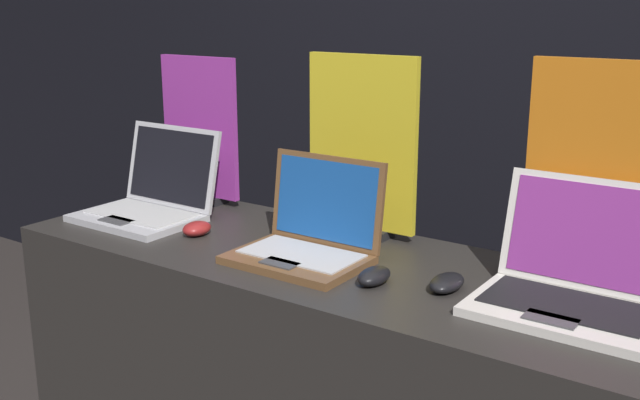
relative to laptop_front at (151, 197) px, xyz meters
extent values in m
cube|color=black|center=(0.63, 1.29, 0.40)|extent=(8.00, 0.05, 2.80)
cube|color=#B7B7BC|center=(0.00, -0.06, -0.05)|extent=(0.36, 0.25, 0.02)
cube|color=#B7B7B7|center=(0.00, -0.04, -0.04)|extent=(0.32, 0.18, 0.00)
cube|color=#3F3F42|center=(0.00, -0.14, -0.04)|extent=(0.10, 0.06, 0.00)
cube|color=#B7B7BC|center=(0.00, 0.10, 0.08)|extent=(0.36, 0.07, 0.25)
cube|color=black|center=(0.00, 0.09, 0.08)|extent=(0.33, 0.06, 0.22)
ellipsoid|color=maroon|center=(0.25, -0.06, -0.04)|extent=(0.07, 0.09, 0.04)
cube|color=black|center=(0.00, 0.23, -0.05)|extent=(0.17, 0.07, 0.02)
cube|color=purple|center=(0.00, 0.23, 0.19)|extent=(0.30, 0.02, 0.45)
cube|color=brown|center=(0.62, -0.09, -0.05)|extent=(0.34, 0.24, 0.02)
cube|color=#B7B7B7|center=(0.62, -0.07, -0.04)|extent=(0.30, 0.17, 0.00)
cube|color=#3F3F42|center=(0.62, -0.16, -0.04)|extent=(0.09, 0.05, 0.00)
cube|color=brown|center=(0.62, 0.05, 0.07)|extent=(0.34, 0.04, 0.24)
cube|color=#194C99|center=(0.62, 0.04, 0.08)|extent=(0.30, 0.03, 0.21)
ellipsoid|color=black|center=(0.85, -0.10, -0.04)|extent=(0.06, 0.11, 0.04)
cube|color=black|center=(0.62, 0.22, -0.05)|extent=(0.19, 0.07, 0.02)
cube|color=gold|center=(0.62, 0.22, 0.20)|extent=(0.34, 0.02, 0.48)
cube|color=silver|center=(1.28, -0.03, -0.05)|extent=(0.38, 0.25, 0.02)
cube|color=black|center=(1.28, -0.01, -0.04)|extent=(0.34, 0.18, 0.00)
cube|color=#3F3F42|center=(1.28, -0.11, -0.04)|extent=(0.11, 0.06, 0.00)
cube|color=silver|center=(1.28, 0.12, 0.08)|extent=(0.38, 0.07, 0.25)
cube|color=#8C338C|center=(1.28, 0.12, 0.08)|extent=(0.34, 0.06, 0.22)
ellipsoid|color=black|center=(1.01, -0.03, -0.04)|extent=(0.07, 0.12, 0.04)
cube|color=black|center=(1.28, 0.22, -0.05)|extent=(0.20, 0.07, 0.02)
cube|color=orange|center=(1.28, 0.22, 0.21)|extent=(0.37, 0.02, 0.50)
camera|label=1|loc=(1.69, -1.52, 0.58)|focal=42.00mm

